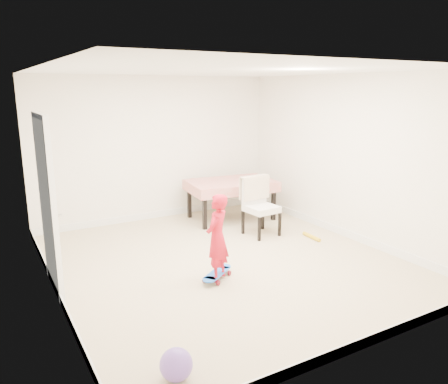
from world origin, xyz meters
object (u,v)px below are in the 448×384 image
dining_table (231,200)px  child (217,240)px  skateboard (217,276)px  balloon (176,365)px  dining_chair (262,207)px

dining_table → child: child is taller
skateboard → balloon: balloon is taller
dining_table → balloon: dining_table is taller
child → balloon: size_ratio=3.93×
dining_chair → skateboard: dining_chair is taller
balloon → dining_table: bearing=53.6°
skateboard → child: 0.51m
skateboard → child: size_ratio=0.55×
child → balloon: (-1.23, -1.50, -0.41)m
dining_table → child: size_ratio=1.41×
dining_table → skateboard: bearing=-118.6°
dining_chair → balloon: 3.86m
dining_table → skateboard: (-1.51, -2.19, -0.32)m
child → dining_chair: bearing=-178.3°
skateboard → child: bearing=-151.7°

